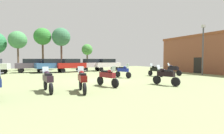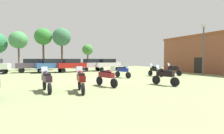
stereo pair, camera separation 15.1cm
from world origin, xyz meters
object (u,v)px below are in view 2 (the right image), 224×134
object	(u,v)px
brick_building	(216,54)
tree_2	(18,40)
car_5	(92,64)
tree_5	(88,50)
lamp_post	(203,47)
motorcycle_7	(165,75)
car_6	(52,65)
car_1	(33,64)
motorcycle_3	(155,70)
motorcycle_1	(47,80)
motorcycle_2	(173,69)
tree_1	(62,37)
motorcycle_8	(123,71)
car_3	(71,64)
car_4	(108,64)
motorcycle_4	(107,76)
tree_6	(43,37)
motorcycle_5	(81,80)

from	to	relation	value
brick_building	tree_2	bearing A→B (deg)	147.00
car_5	tree_5	bearing A→B (deg)	-23.63
tree_2	lamp_post	world-z (taller)	tree_2
motorcycle_7	car_6	size ratio (longest dim) A/B	0.47
motorcycle_7	car_1	world-z (taller)	car_1
motorcycle_3	motorcycle_1	bearing A→B (deg)	-166.67
car_1	car_6	size ratio (longest dim) A/B	0.97
brick_building	tree_5	world-z (taller)	brick_building
motorcycle_2	motorcycle_3	size ratio (longest dim) A/B	0.92
motorcycle_3	tree_1	bearing A→B (deg)	106.70
motorcycle_8	car_3	size ratio (longest dim) A/B	0.46
motorcycle_8	tree_5	size ratio (longest dim) A/B	0.41
car_3	car_4	size ratio (longest dim) A/B	1.02
tree_2	brick_building	bearing A→B (deg)	-33.00
car_4	lamp_post	distance (m)	14.30
motorcycle_2	tree_2	world-z (taller)	tree_2
car_6	tree_2	xyz separation A→B (m)	(-4.50, 5.99, 3.91)
motorcycle_3	car_3	world-z (taller)	car_3
tree_5	lamp_post	distance (m)	21.53
car_1	tree_5	xyz separation A→B (m)	(10.32, 6.16, 2.71)
motorcycle_7	car_4	distance (m)	16.29
motorcycle_1	motorcycle_8	world-z (taller)	motorcycle_8
motorcycle_1	car_4	distance (m)	18.36
motorcycle_4	car_1	xyz separation A→B (m)	(-4.62, 16.27, 0.44)
brick_building	lamp_post	world-z (taller)	lamp_post
motorcycle_4	tree_6	xyz separation A→B (m)	(-2.79, 22.39, 5.32)
brick_building	tree_5	xyz separation A→B (m)	(-13.21, 18.29, 1.18)
tree_1	motorcycle_3	bearing A→B (deg)	-66.83
motorcycle_2	tree_2	size ratio (longest dim) A/B	0.32
motorcycle_2	tree_6	size ratio (longest dim) A/B	0.27
lamp_post	tree_1	bearing A→B (deg)	125.14
motorcycle_5	lamp_post	xyz separation A→B (m)	(15.94, 3.65, 2.67)
motorcycle_3	lamp_post	size ratio (longest dim) A/B	0.37
motorcycle_4	tree_6	size ratio (longest dim) A/B	0.29
tree_1	tree_2	xyz separation A→B (m)	(-7.06, -0.74, -0.98)
motorcycle_3	car_1	distance (m)	17.48
motorcycle_5	motorcycle_7	size ratio (longest dim) A/B	1.05
motorcycle_2	car_6	xyz separation A→B (m)	(-12.60, 10.85, 0.45)
motorcycle_4	lamp_post	bearing A→B (deg)	174.18
motorcycle_5	car_6	bearing A→B (deg)	97.77
motorcycle_5	tree_1	xyz separation A→B (m)	(2.55, 22.68, 5.33)
motorcycle_8	tree_1	bearing A→B (deg)	-96.69
tree_5	tree_6	xyz separation A→B (m)	(-8.49, -0.03, 2.16)
brick_building	motorcycle_5	xyz separation A→B (m)	(-21.08, -5.32, -1.97)
motorcycle_8	car_6	size ratio (longest dim) A/B	0.46
motorcycle_3	tree_5	bearing A→B (deg)	90.21
motorcycle_8	tree_2	size ratio (longest dim) A/B	0.32
car_5	lamp_post	bearing A→B (deg)	-154.29
car_1	tree_5	size ratio (longest dim) A/B	0.87
motorcycle_8	car_4	world-z (taller)	car_4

